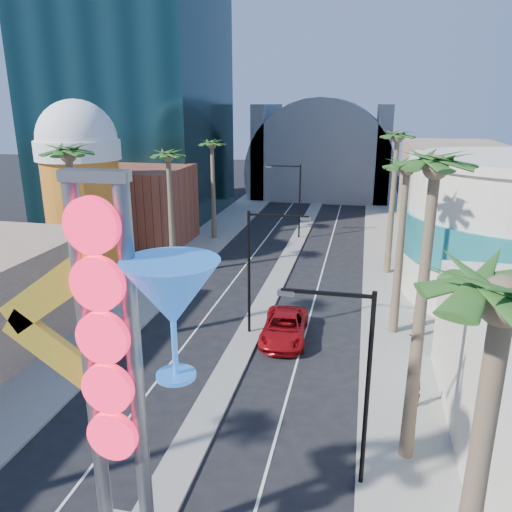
% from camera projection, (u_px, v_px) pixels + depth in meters
% --- Properties ---
extents(sidewalk_west, '(5.00, 100.00, 0.15)m').
position_uv_depth(sidewalk_west, '(188.00, 256.00, 47.91)').
color(sidewalk_west, gray).
rests_on(sidewalk_west, ground).
extents(sidewalk_east, '(5.00, 100.00, 0.15)m').
position_uv_depth(sidewalk_east, '(392.00, 269.00, 44.04)').
color(sidewalk_east, gray).
rests_on(sidewalk_east, ground).
extents(median, '(1.60, 84.00, 0.15)m').
position_uv_depth(median, '(291.00, 253.00, 48.78)').
color(median, gray).
rests_on(median, ground).
extents(hotel_tower, '(20.00, 20.00, 50.00)m').
position_uv_depth(hotel_tower, '(128.00, 7.00, 59.02)').
color(hotel_tower, black).
rests_on(hotel_tower, ground).
extents(brick_filler_west, '(10.00, 10.00, 8.00)m').
position_uv_depth(brick_filler_west, '(136.00, 207.00, 50.88)').
color(brick_filler_west, brown).
rests_on(brick_filler_west, ground).
extents(filler_east, '(10.00, 20.00, 10.00)m').
position_uv_depth(filler_east, '(453.00, 192.00, 53.42)').
color(filler_east, '#967761').
rests_on(filler_east, ground).
extents(beer_mug, '(7.00, 7.00, 14.50)m').
position_uv_depth(beer_mug, '(81.00, 180.00, 42.48)').
color(beer_mug, '#B97718').
rests_on(beer_mug, ground).
extents(canopy, '(22.00, 16.00, 22.00)m').
position_uv_depth(canopy, '(323.00, 168.00, 79.29)').
color(canopy, slate).
rests_on(canopy, ground).
extents(neon_sign, '(6.53, 2.60, 12.55)m').
position_uv_depth(neon_sign, '(138.00, 362.00, 13.76)').
color(neon_sign, gray).
rests_on(neon_sign, ground).
extents(streetlight_0, '(3.79, 0.25, 8.00)m').
position_uv_depth(streetlight_0, '(258.00, 262.00, 30.44)').
color(streetlight_0, black).
rests_on(streetlight_0, ground).
extents(streetlight_1, '(3.79, 0.25, 8.00)m').
position_uv_depth(streetlight_1, '(295.00, 194.00, 53.08)').
color(streetlight_1, black).
rests_on(streetlight_1, ground).
extents(streetlight_2, '(3.45, 0.25, 8.00)m').
position_uv_depth(streetlight_2, '(355.00, 372.00, 17.99)').
color(streetlight_2, black).
rests_on(streetlight_2, ground).
extents(palm_1, '(2.40, 2.40, 12.70)m').
position_uv_depth(palm_1, '(70.00, 167.00, 26.90)').
color(palm_1, brown).
rests_on(palm_1, ground).
extents(palm_2, '(2.40, 2.40, 11.20)m').
position_uv_depth(palm_2, '(168.00, 163.00, 40.37)').
color(palm_2, brown).
rests_on(palm_2, ground).
extents(palm_3, '(2.40, 2.40, 11.20)m').
position_uv_depth(palm_3, '(212.00, 150.00, 51.58)').
color(palm_3, brown).
rests_on(palm_3, ground).
extents(palm_4, '(2.40, 2.40, 12.20)m').
position_uv_depth(palm_4, '(499.00, 335.00, 8.43)').
color(palm_4, brown).
rests_on(palm_4, ground).
extents(palm_5, '(2.40, 2.40, 13.20)m').
position_uv_depth(palm_5, '(433.00, 188.00, 17.51)').
color(palm_5, brown).
rests_on(palm_5, ground).
extents(palm_6, '(2.40, 2.40, 11.70)m').
position_uv_depth(palm_6, '(406.00, 178.00, 29.11)').
color(palm_6, brown).
rests_on(palm_6, ground).
extents(palm_7, '(2.40, 2.40, 12.70)m').
position_uv_depth(palm_7, '(397.00, 146.00, 40.06)').
color(palm_7, brown).
rests_on(palm_7, ground).
extents(red_pickup, '(2.99, 5.93, 1.61)m').
position_uv_depth(red_pickup, '(284.00, 327.00, 30.98)').
color(red_pickup, '#A30C11').
rests_on(red_pickup, ground).
extents(pedestrian_a, '(0.73, 0.61, 1.70)m').
position_uv_depth(pedestrian_a, '(415.00, 391.00, 23.79)').
color(pedestrian_a, gray).
rests_on(pedestrian_a, sidewalk_east).
extents(pedestrian_b, '(0.86, 0.70, 1.66)m').
position_uv_depth(pedestrian_b, '(414.00, 324.00, 31.09)').
color(pedestrian_b, gray).
rests_on(pedestrian_b, sidewalk_east).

